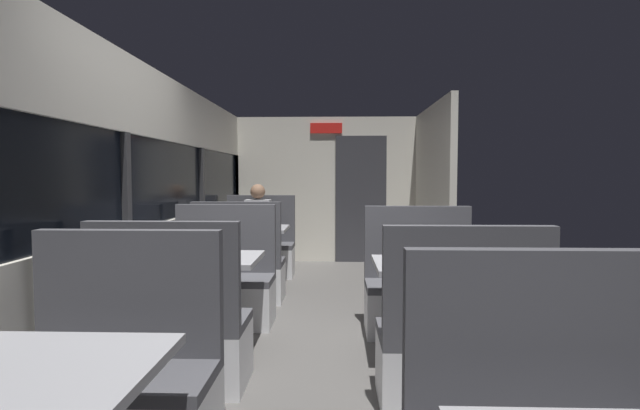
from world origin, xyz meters
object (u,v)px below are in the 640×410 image
dining_table_rear_aisle (436,276)px  bench_far_window_facing_entry (259,252)px  bench_mid_window_facing_end (173,338)px  bench_mid_window_facing_entry (222,288)px  bench_near_window_facing_entry (117,393)px  dining_table_near_window (22,394)px  bench_rear_aisle_facing_entry (420,295)px  dining_table_far_window (250,235)px  seated_passenger (259,237)px  bench_rear_aisle_facing_end (459,352)px  bench_far_window_facing_end (240,271)px  dining_table_mid_window (201,269)px

dining_table_rear_aisle → bench_far_window_facing_entry: bearing=119.9°
bench_mid_window_facing_end → bench_mid_window_facing_entry: 1.40m
bench_near_window_facing_entry → bench_far_window_facing_entry: 4.42m
dining_table_near_window → bench_rear_aisle_facing_entry: (1.79, 2.71, -0.31)m
dining_table_far_window → seated_passenger: size_ratio=0.71×
bench_mid_window_facing_end → bench_rear_aisle_facing_end: 1.80m
bench_rear_aisle_facing_entry → seated_passenger: seated_passenger is taller
bench_far_window_facing_entry → dining_table_near_window: bearing=-90.0°
bench_mid_window_facing_entry → bench_rear_aisle_facing_end: same height
bench_far_window_facing_entry → dining_table_rear_aisle: size_ratio=1.22×
bench_far_window_facing_end → bench_mid_window_facing_entry: bearing=-90.0°
bench_mid_window_facing_entry → seated_passenger: (0.00, 2.14, 0.21)m
bench_rear_aisle_facing_end → dining_table_rear_aisle: bearing=90.0°
dining_table_mid_window → bench_rear_aisle_facing_end: bearing=-26.7°
bench_mid_window_facing_end → bench_far_window_facing_entry: (0.00, 3.61, 0.00)m
bench_mid_window_facing_end → seated_passenger: 3.54m
dining_table_rear_aisle → bench_rear_aisle_facing_entry: bench_rear_aisle_facing_entry is taller
bench_far_window_facing_end → bench_rear_aisle_facing_end: bearing=-53.4°
bench_mid_window_facing_entry → bench_rear_aisle_facing_entry: 1.80m
bench_rear_aisle_facing_entry → bench_mid_window_facing_end: bearing=-146.2°
dining_table_near_window → dining_table_rear_aisle: 2.69m
dining_table_rear_aisle → bench_mid_window_facing_end: bearing=-164.4°
bench_far_window_facing_entry → seated_passenger: seated_passenger is taller
dining_table_near_window → seated_passenger: seated_passenger is taller
dining_table_near_window → seated_passenger: (0.00, 5.05, -0.10)m
bench_near_window_facing_entry → bench_mid_window_facing_end: 0.81m
bench_mid_window_facing_end → dining_table_rear_aisle: (1.79, 0.50, 0.31)m
bench_far_window_facing_entry → bench_rear_aisle_facing_end: bearing=-64.8°
dining_table_far_window → bench_far_window_facing_end: bench_far_window_facing_end is taller
bench_far_window_facing_entry → dining_table_mid_window: bearing=-90.0°
bench_mid_window_facing_entry → dining_table_rear_aisle: bench_mid_window_facing_entry is taller
dining_table_mid_window → bench_rear_aisle_facing_entry: bearing=15.6°
dining_table_mid_window → bench_rear_aisle_facing_end: bench_rear_aisle_facing_end is taller
bench_mid_window_facing_end → bench_mid_window_facing_entry: bearing=90.0°
bench_mid_window_facing_entry → dining_table_far_window: (0.00, 1.51, 0.31)m
bench_mid_window_facing_end → bench_rear_aisle_facing_entry: bearing=33.8°
bench_rear_aisle_facing_end → bench_mid_window_facing_entry: bearing=138.2°
bench_mid_window_facing_entry → bench_rear_aisle_facing_entry: (1.79, -0.20, 0.00)m
dining_table_mid_window → bench_near_window_facing_entry: bearing=-90.0°
dining_table_near_window → bench_mid_window_facing_end: 1.54m
bench_near_window_facing_entry → bench_mid_window_facing_end: same height
bench_near_window_facing_entry → seated_passenger: size_ratio=0.87×
bench_mid_window_facing_entry → dining_table_far_window: bench_mid_window_facing_entry is taller
bench_near_window_facing_entry → dining_table_rear_aisle: 2.24m
bench_mid_window_facing_entry → dining_table_far_window: 1.54m
bench_far_window_facing_end → bench_mid_window_facing_end: bearing=-90.0°
bench_rear_aisle_facing_entry → dining_table_near_window: bearing=-123.4°
bench_near_window_facing_entry → dining_table_mid_window: (0.00, 1.51, 0.31)m
bench_rear_aisle_facing_entry → bench_far_window_facing_entry: bearing=126.6°
dining_table_far_window → bench_far_window_facing_entry: 0.77m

